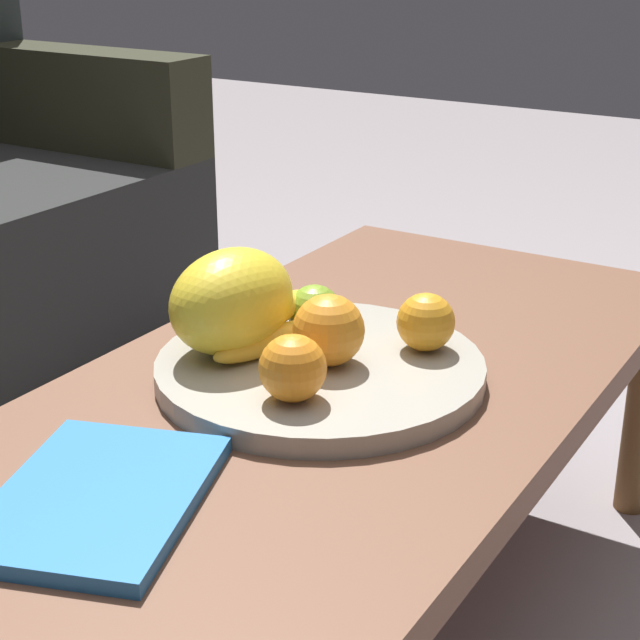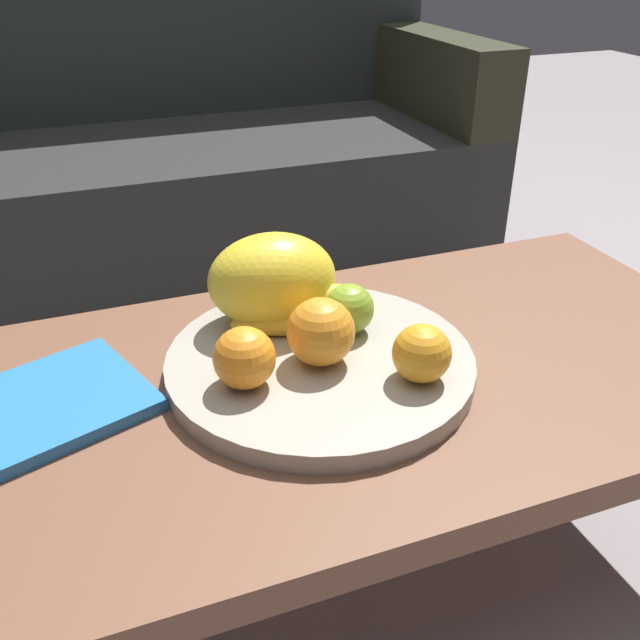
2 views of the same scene
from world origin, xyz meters
TOP-DOWN VIEW (x-y plane):
  - ground_plane at (0.00, 0.00)m, footprint 8.00×8.00m
  - coffee_table at (0.00, 0.00)m, footprint 1.23×0.56m
  - couch at (0.01, 1.20)m, footprint 1.70×0.70m
  - fruit_bowl at (0.03, 0.01)m, footprint 0.39×0.39m
  - melon_large_front at (-0.00, 0.12)m, footprint 0.18×0.14m
  - orange_front at (0.12, -0.08)m, footprint 0.07×0.07m
  - orange_left at (0.02, -0.00)m, footprint 0.08×0.08m
  - orange_right at (-0.08, -0.02)m, footprint 0.07×0.07m
  - apple_front at (0.08, 0.06)m, footprint 0.07×0.07m
  - banana_bunch at (0.02, 0.08)m, footprint 0.18×0.09m
  - magazine at (-0.31, 0.04)m, footprint 0.30×0.25m

SIDE VIEW (x-z plane):
  - ground_plane at x=0.00m, z-range 0.00..0.00m
  - couch at x=0.01m, z-range -0.15..0.75m
  - coffee_table at x=0.00m, z-range 0.15..0.54m
  - magazine at x=-0.31m, z-range 0.39..0.40m
  - fruit_bowl at x=0.03m, z-range 0.39..0.41m
  - banana_bunch at x=0.02m, z-range 0.41..0.47m
  - apple_front at x=0.08m, z-range 0.41..0.48m
  - orange_front at x=0.12m, z-range 0.41..0.48m
  - orange_right at x=-0.08m, z-range 0.41..0.48m
  - orange_left at x=0.02m, z-range 0.41..0.49m
  - melon_large_front at x=0.00m, z-range 0.41..0.53m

